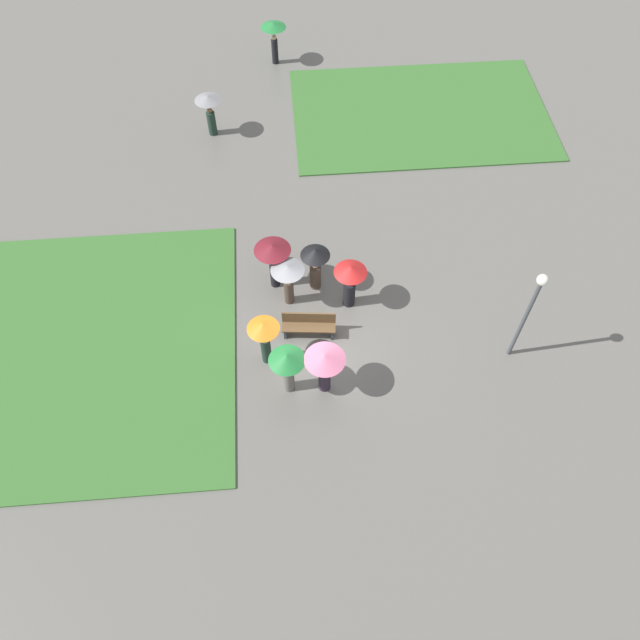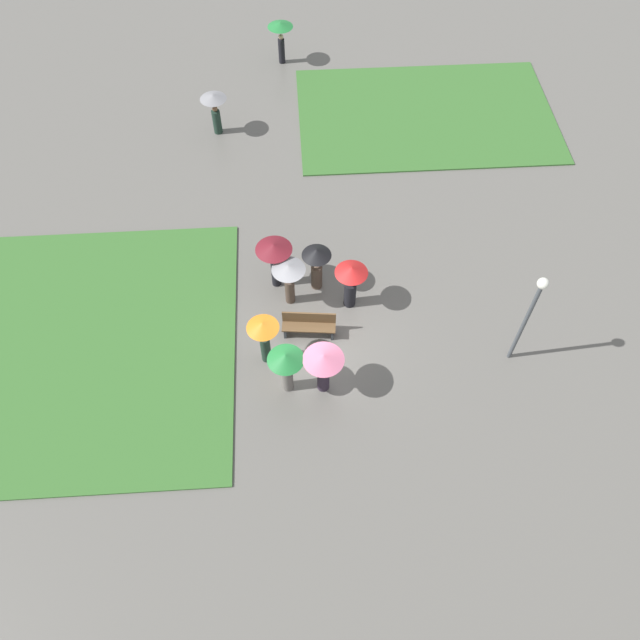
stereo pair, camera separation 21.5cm
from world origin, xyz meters
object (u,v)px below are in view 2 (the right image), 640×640
at_px(crowd_person_grey, 289,275).
at_px(crowd_person_green, 286,364).
at_px(park_bench, 309,324).
at_px(lamp_post, 531,309).
at_px(crowd_person_black, 317,261).
at_px(lone_walker_mid_plaza, 281,32).
at_px(crowd_person_orange, 264,333).
at_px(crowd_person_maroon, 274,254).
at_px(crowd_person_pink, 323,364).
at_px(lone_walker_far_path, 214,106).
at_px(crowd_person_red, 351,279).

xyz_separation_m(crowd_person_grey, crowd_person_green, (-0.18, -3.20, 0.05)).
relative_size(park_bench, lamp_post, 0.45).
bearing_deg(crowd_person_grey, crowd_person_black, -103.56).
xyz_separation_m(lamp_post, lone_walker_mid_plaza, (-6.53, 15.93, -1.06)).
height_order(crowd_person_green, crowd_person_orange, crowd_person_orange).
distance_m(park_bench, crowd_person_green, 2.21).
bearing_deg(crowd_person_orange, crowd_person_black, -97.68).
distance_m(crowd_person_grey, crowd_person_green, 3.21).
relative_size(crowd_person_grey, crowd_person_orange, 0.91).
relative_size(park_bench, crowd_person_maroon, 0.88).
xyz_separation_m(park_bench, crowd_person_pink, (0.32, -1.96, 0.83)).
relative_size(crowd_person_pink, crowd_person_maroon, 0.92).
height_order(crowd_person_black, crowd_person_grey, crowd_person_black).
distance_m(park_bench, lone_walker_far_path, 10.50).
relative_size(park_bench, lone_walker_mid_plaza, 0.91).
bearing_deg(lamp_post, crowd_person_black, 151.45).
height_order(crowd_person_pink, crowd_person_green, crowd_person_green).
distance_m(lamp_post, lone_walker_far_path, 14.60).
bearing_deg(crowd_person_black, lone_walker_mid_plaza, 86.23).
relative_size(park_bench, crowd_person_black, 0.94).
xyz_separation_m(crowd_person_grey, lone_walker_mid_plaza, (0.09, 13.37, 0.13)).
bearing_deg(crowd_person_green, park_bench, 68.43).
height_order(crowd_person_pink, crowd_person_red, crowd_person_red).
relative_size(crowd_person_red, crowd_person_maroon, 0.94).
xyz_separation_m(crowd_person_green, crowd_person_maroon, (-0.25, 3.93, 0.15)).
bearing_deg(lone_walker_far_path, crowd_person_red, -140.88).
height_order(park_bench, lone_walker_mid_plaza, lone_walker_mid_plaza).
relative_size(park_bench, lone_walker_far_path, 0.97).
height_order(lamp_post, crowd_person_pink, lamp_post).
bearing_deg(crowd_person_orange, park_bench, -122.91).
height_order(crowd_person_pink, crowd_person_orange, crowd_person_orange).
relative_size(lone_walker_far_path, lone_walker_mid_plaza, 0.94).
xyz_separation_m(crowd_person_black, lone_walker_mid_plaza, (-0.81, 12.81, 0.17)).
distance_m(crowd_person_red, lone_walker_mid_plaza, 13.73).
relative_size(crowd_person_black, lone_walker_far_path, 1.03).
distance_m(crowd_person_green, lone_walker_mid_plaza, 16.57).
relative_size(crowd_person_green, crowd_person_orange, 0.94).
xyz_separation_m(park_bench, lone_walker_far_path, (-3.16, 9.98, 0.76)).
bearing_deg(crowd_person_red, crowd_person_green, 18.23).
distance_m(lamp_post, crowd_person_black, 6.64).
xyz_separation_m(crowd_person_maroon, lone_walker_far_path, (-2.19, 7.94, -0.26)).
height_order(crowd_person_orange, crowd_person_red, crowd_person_orange).
height_order(crowd_person_orange, crowd_person_maroon, crowd_person_maroon).
distance_m(crowd_person_green, lone_walker_far_path, 12.12).
xyz_separation_m(park_bench, lamp_post, (6.08, -1.25, 2.01)).
distance_m(crowd_person_pink, crowd_person_orange, 1.99).
height_order(park_bench, lone_walker_far_path, lone_walker_far_path).
xyz_separation_m(crowd_person_orange, crowd_person_red, (2.71, 1.94, -0.16)).
relative_size(lamp_post, crowd_person_pink, 2.14).
distance_m(crowd_person_orange, crowd_person_red, 3.34).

